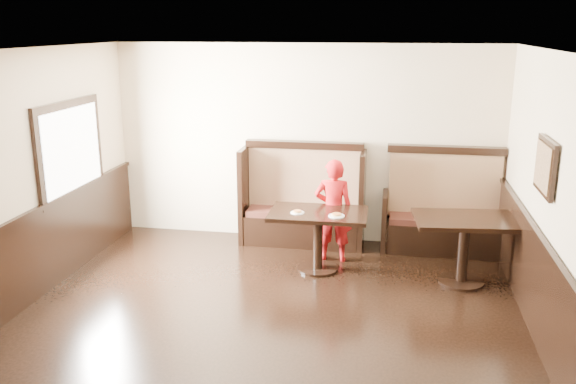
% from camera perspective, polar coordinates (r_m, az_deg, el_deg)
% --- Properties ---
extents(ground, '(7.00, 7.00, 0.00)m').
position_cam_1_polar(ground, '(5.93, -3.62, -15.46)').
color(ground, black).
rests_on(ground, ground).
extents(room_shell, '(7.00, 7.00, 7.00)m').
position_cam_1_polar(room_shell, '(5.94, -5.91, -8.21)').
color(room_shell, beige).
rests_on(room_shell, ground).
extents(booth_main, '(1.75, 0.72, 1.45)m').
position_cam_1_polar(booth_main, '(8.70, 1.39, -1.39)').
color(booth_main, black).
rests_on(booth_main, ground).
extents(booth_neighbor, '(1.65, 0.72, 1.45)m').
position_cam_1_polar(booth_neighbor, '(8.65, 14.26, -2.29)').
color(booth_neighbor, black).
rests_on(booth_neighbor, ground).
extents(table_main, '(1.23, 0.78, 0.78)m').
position_cam_1_polar(table_main, '(7.69, 2.84, -3.15)').
color(table_main, black).
rests_on(table_main, ground).
extents(table_neighbor, '(1.27, 0.90, 0.83)m').
position_cam_1_polar(table_neighbor, '(7.58, 16.17, -3.85)').
color(table_neighbor, black).
rests_on(table_neighbor, ground).
extents(child, '(0.51, 0.35, 1.38)m').
position_cam_1_polar(child, '(8.00, 4.26, -1.73)').
color(child, '#AE1215').
rests_on(child, ground).
extents(pizza_plate_left, '(0.17, 0.17, 0.03)m').
position_cam_1_polar(pizza_plate_left, '(7.58, 0.89, -1.88)').
color(pizza_plate_left, white).
rests_on(pizza_plate_left, table_main).
extents(pizza_plate_right, '(0.20, 0.20, 0.04)m').
position_cam_1_polar(pizza_plate_right, '(7.47, 4.56, -2.18)').
color(pizza_plate_right, white).
rests_on(pizza_plate_right, table_main).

